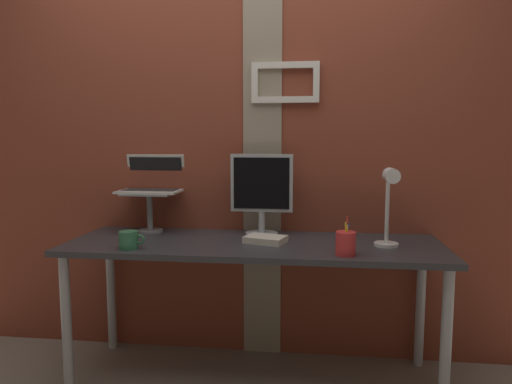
{
  "coord_description": "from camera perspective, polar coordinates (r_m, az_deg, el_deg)",
  "views": [
    {
      "loc": [
        0.44,
        -2.33,
        1.27
      ],
      "look_at": [
        0.13,
        0.13,
        0.99
      ],
      "focal_mm": 32.89,
      "sensor_mm": 36.0,
      "label": 1
    }
  ],
  "objects": [
    {
      "name": "ground_plane",
      "position": [
        2.69,
        -3.41,
        -21.68
      ],
      "size": [
        6.0,
        6.0,
        0.0
      ],
      "primitive_type": "plane",
      "color": "gray"
    },
    {
      "name": "laptop_stand",
      "position": [
        2.74,
        -12.81,
        -1.6
      ],
      "size": [
        0.28,
        0.22,
        0.23
      ],
      "color": "gray",
      "rests_on": "desk"
    },
    {
      "name": "desk_lamp",
      "position": [
        2.35,
        15.91,
        -0.77
      ],
      "size": [
        0.12,
        0.2,
        0.39
      ],
      "color": "white",
      "rests_on": "desk"
    },
    {
      "name": "coffee_mug",
      "position": [
        2.37,
        -15.19,
        -5.65
      ],
      "size": [
        0.13,
        0.09,
        0.09
      ],
      "color": "#33724C",
      "rests_on": "desk"
    },
    {
      "name": "monitor",
      "position": [
        2.58,
        0.7,
        0.44
      ],
      "size": [
        0.34,
        0.18,
        0.45
      ],
      "color": "#ADB2B7",
      "rests_on": "desk"
    },
    {
      "name": "paper_clutter_stack",
      "position": [
        2.42,
        1.16,
        -5.78
      ],
      "size": [
        0.23,
        0.19,
        0.03
      ],
      "primitive_type": "cube",
      "rotation": [
        0.0,
        0.0,
        -0.29
      ],
      "color": "silver",
      "rests_on": "desk"
    },
    {
      "name": "brick_wall_back",
      "position": [
        2.77,
        -2.03,
        5.64
      ],
      "size": [
        3.32,
        0.16,
        2.45
      ],
      "color": "brown",
      "rests_on": "ground_plane"
    },
    {
      "name": "desk",
      "position": [
        2.45,
        -0.29,
        -7.83
      ],
      "size": [
        1.93,
        0.63,
        0.74
      ],
      "color": "#333338",
      "rests_on": "ground_plane"
    },
    {
      "name": "pen_cup",
      "position": [
        2.2,
        10.85,
        -6.15
      ],
      "size": [
        0.09,
        0.09,
        0.18
      ],
      "color": "red",
      "rests_on": "desk"
    },
    {
      "name": "laptop",
      "position": [
        2.79,
        -12.43,
        1.27
      ],
      "size": [
        0.35,
        0.26,
        0.21
      ],
      "color": "silver",
      "rests_on": "laptop_stand"
    }
  ]
}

